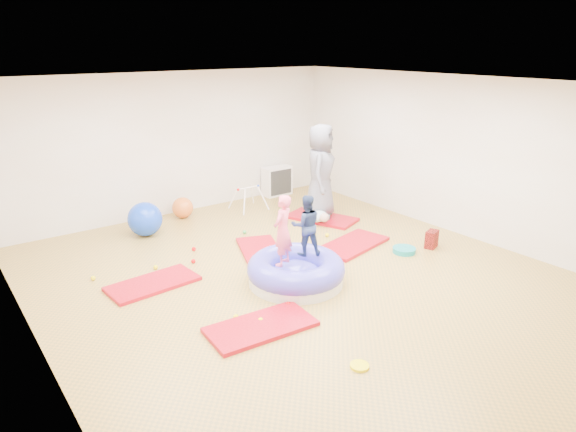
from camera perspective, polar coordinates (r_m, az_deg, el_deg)
room at (r=7.15m, az=1.44°, el=3.18°), size 7.01×8.01×2.81m
gym_mat_front_left at (r=6.41m, az=-3.03°, el=-12.18°), size 1.36×0.76×0.05m
gym_mat_mid_left at (r=7.69m, az=-14.78°, el=-7.27°), size 1.30×0.72×0.05m
gym_mat_center_back at (r=8.57m, az=-3.04°, el=-3.87°), size 1.04×1.40×0.05m
gym_mat_right at (r=8.88m, az=7.19°, el=-3.15°), size 1.44×0.93×0.06m
gym_mat_rear_right at (r=10.14m, az=3.76°, el=-0.23°), size 1.11×1.49×0.06m
inflatable_cushion at (r=7.45m, az=0.89°, el=-6.20°), size 1.42×1.42×0.45m
child_pink at (r=7.03m, az=-0.60°, el=-1.23°), size 0.44×0.38×1.01m
child_navy at (r=7.38m, az=2.02°, el=-0.68°), size 0.55×0.50×0.91m
adult_caregiver at (r=9.92m, az=3.63°, el=4.99°), size 1.05×1.02×1.82m
infant at (r=9.77m, az=3.53°, el=-0.07°), size 0.38×0.39×0.22m
ball_pit_balls at (r=7.91m, az=-7.35°, el=-5.92°), size 3.99×2.86×0.07m
exercise_ball_blue at (r=9.55m, az=-15.61°, el=-0.34°), size 0.62×0.62×0.62m
exercise_ball_orange at (r=10.38m, az=-11.63°, el=0.92°), size 0.41×0.41×0.41m
infant_play_gym at (r=10.62m, az=-4.42°, el=2.37°), size 0.65×0.62×0.50m
cube_shelf at (r=11.68m, az=-1.21°, el=3.92°), size 0.66×0.32×0.66m
balance_disc at (r=8.75m, az=12.77°, el=-3.72°), size 0.38×0.38×0.08m
backpack at (r=9.04m, az=15.67°, el=-2.50°), size 0.30×0.24×0.30m
yellow_toy at (r=5.80m, az=7.95°, el=-16.18°), size 0.21×0.21×0.03m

